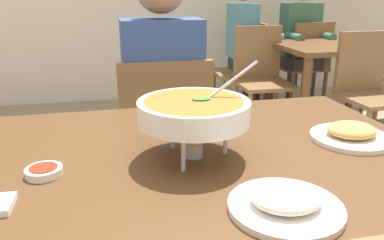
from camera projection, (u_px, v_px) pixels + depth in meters
dining_table_main at (203, 186)px, 1.11m from camera, size 1.33×0.96×0.75m
chair_diner_main at (164, 138)px, 1.87m from camera, size 0.44×0.44×0.90m
diner_main at (162, 89)px, 1.82m from camera, size 0.40×0.45×1.31m
curry_bowl at (194, 112)px, 1.02m from camera, size 0.33×0.30×0.26m
rice_plate at (286, 202)px, 0.80m from camera, size 0.24×0.24×0.06m
appetizer_plate at (352, 134)px, 1.17m from camera, size 0.24×0.24×0.06m
sauce_dish at (44, 171)px, 0.95m from camera, size 0.09×0.09×0.02m
dining_table_far at (335, 60)px, 3.30m from camera, size 1.00×0.80×0.75m
chair_bg_left at (247, 65)px, 3.68m from camera, size 0.46×0.46×0.90m
chair_bg_middle at (305, 62)px, 3.83m from camera, size 0.48×0.48×0.90m
chair_bg_corner at (368, 86)px, 2.87m from camera, size 0.46×0.46×0.90m
chair_bg_window at (261, 73)px, 3.30m from camera, size 0.45×0.45×0.90m
patron_bg_left at (246, 39)px, 3.65m from camera, size 0.45×0.40×1.31m
patron_bg_middle at (301, 37)px, 3.77m from camera, size 0.40×0.45×1.31m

